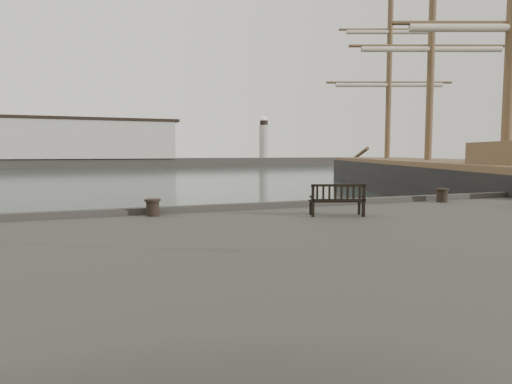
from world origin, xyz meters
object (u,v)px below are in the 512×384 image
Objects in this scene: bollard_left at (153,208)px; tall_ship_main at (427,184)px; bench at (337,206)px; bollard_right at (442,195)px.

tall_ship_main reaches higher than bollard_left.
bench is at bearing -115.56° from tall_ship_main.
bench is at bearing -21.29° from bollard_left.
bollard_left is at bearing 178.22° from bench.
bench reaches higher than bollard_left.
bench is 4.92m from bollard_left.
bollard_left is at bearing -124.40° from tall_ship_main.
bench is 5.42m from bollard_right.
tall_ship_main is at bearing 49.10° from bollard_right.
bench is 26.39m from tall_ship_main.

